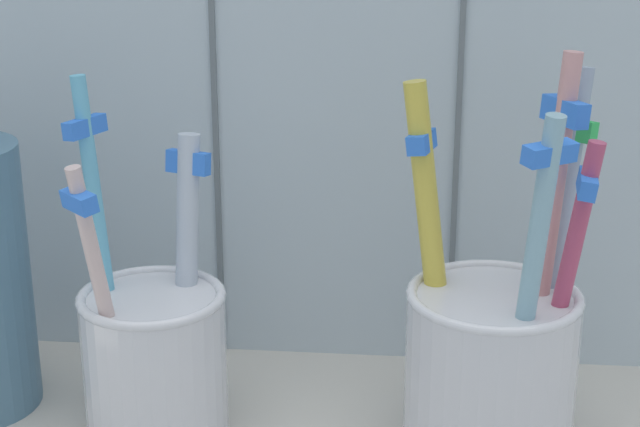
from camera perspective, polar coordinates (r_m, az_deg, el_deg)
The scene contains 2 objects.
toothbrush_cup_left at distance 51.74cm, azimuth -9.04°, elevation -7.36°, with size 7.30×7.63×17.44cm.
toothbrush_cup_right at distance 50.12cm, azimuth 9.47°, elevation -7.43°, with size 9.04×8.14×18.92cm.
Camera 1 is at (4.20, -42.35, 29.19)cm, focal length 58.77 mm.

